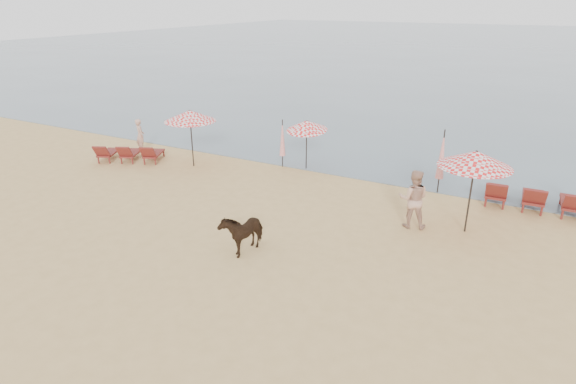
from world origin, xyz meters
The scene contains 12 objects.
ground centered at (0.00, 0.00, 0.00)m, with size 120.00×120.00×0.00m, color tan.
sea centered at (0.00, 80.00, 0.00)m, with size 160.00×140.00×0.06m, color #51606B.
lounger_cluster_left centered at (-9.44, 7.30, 0.42)m, with size 3.17×2.60×0.60m.
lounger_cluster_right centered at (7.11, 10.00, 0.48)m, with size 3.22×1.98×0.69m.
umbrella_open_left_a centered at (-6.48, 8.18, 2.27)m, with size 2.22×2.22×2.53m.
umbrella_open_left_b centered at (-1.88, 10.21, 1.94)m, with size 1.76×1.79×2.24m.
umbrella_open_right centered at (5.32, 7.11, 2.44)m, with size 2.22×2.22×2.71m.
umbrella_closed_left centered at (-2.93, 9.97, 1.31)m, with size 0.26×0.26×2.14m.
umbrella_closed_right centered at (3.82, 10.03, 1.54)m, with size 0.30×0.30×2.50m.
cow centered at (-0.30, 2.73, 0.62)m, with size 0.67×1.48×1.25m, color black.
beachgoer_left centered at (-10.04, 8.68, 0.82)m, with size 0.59×0.39×1.63m, color tan.
beachgoer_right_a centered at (3.69, 6.64, 0.98)m, with size 0.95×0.74×1.95m, color tan.
Camera 1 is at (6.84, -7.79, 6.95)m, focal length 30.00 mm.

